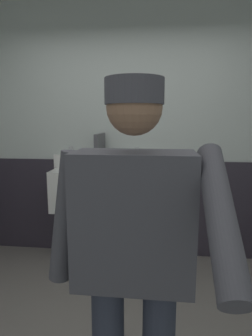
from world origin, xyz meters
TOP-DOWN VIEW (x-y plane):
  - wall_back at (0.00, 1.66)m, footprint 4.67×0.12m
  - wainscot_band_back at (0.00, 1.59)m, footprint 4.07×0.03m
  - urinal_left at (-0.69, 1.44)m, footprint 0.40×0.34m
  - urinal_middle at (0.06, 1.44)m, footprint 0.40×0.34m
  - privacy_divider_panel at (-0.31, 1.37)m, footprint 0.04×0.40m
  - person at (0.20, -0.44)m, footprint 0.69×0.60m

SIDE VIEW (x-z plane):
  - wainscot_band_back at x=0.00m, z-range 0.00..1.09m
  - urinal_left at x=-0.69m, z-range 0.16..1.40m
  - urinal_middle at x=0.06m, z-range 0.16..1.40m
  - privacy_divider_panel at x=-0.31m, z-range 0.50..1.40m
  - person at x=0.20m, z-range 0.16..1.85m
  - wall_back at x=0.00m, z-range 0.00..2.80m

